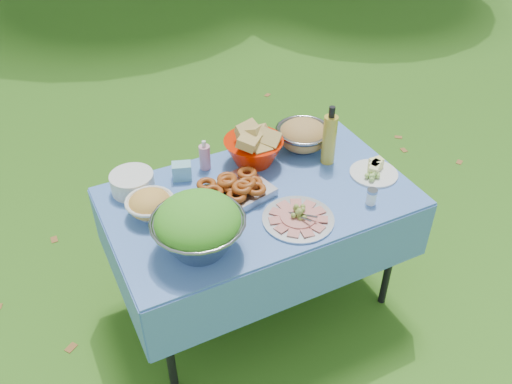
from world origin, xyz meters
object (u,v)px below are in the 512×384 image
plate_stack (132,183)px  charcuterie_platter (298,214)px  salad_bowl (198,226)px  oil_bottle (330,135)px  pasta_bowl_steel (303,135)px  bread_bowl (254,145)px  picnic_table (259,252)px

plate_stack → charcuterie_platter: (0.61, -0.55, -0.01)m
salad_bowl → oil_bottle: size_ratio=1.23×
plate_stack → pasta_bowl_steel: 0.94m
charcuterie_platter → plate_stack: bearing=137.8°
bread_bowl → plate_stack: bearing=175.9°
charcuterie_platter → oil_bottle: 0.52m
picnic_table → plate_stack: bearing=149.8°
bread_bowl → oil_bottle: size_ratio=0.95×
picnic_table → charcuterie_platter: (0.08, -0.24, 0.42)m
oil_bottle → salad_bowl: bearing=-159.8°
salad_bowl → bread_bowl: salad_bowl is taller
salad_bowl → oil_bottle: oil_bottle is taller
salad_bowl → bread_bowl: 0.69m
bread_bowl → charcuterie_platter: bearing=-92.8°
plate_stack → charcuterie_platter: 0.82m
salad_bowl → charcuterie_platter: (0.47, -0.03, -0.09)m
salad_bowl → charcuterie_platter: salad_bowl is taller
picnic_table → oil_bottle: 0.71m
picnic_table → bread_bowl: 0.56m
salad_bowl → picnic_table: bearing=28.5°
picnic_table → plate_stack: size_ratio=6.89×
bread_bowl → picnic_table: bearing=-110.8°
picnic_table → salad_bowl: bearing=-151.5°
plate_stack → bread_bowl: size_ratio=0.69×
salad_bowl → bread_bowl: bearing=44.1°
salad_bowl → plate_stack: (-0.14, 0.53, -0.08)m
bread_bowl → charcuterie_platter: 0.51m
bread_bowl → salad_bowl: bearing=-135.9°
pasta_bowl_steel → charcuterie_platter: (-0.33, -0.51, -0.04)m
salad_bowl → pasta_bowl_steel: (0.80, 0.49, -0.05)m
picnic_table → plate_stack: 0.75m
bread_bowl → oil_bottle: bearing=-26.1°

